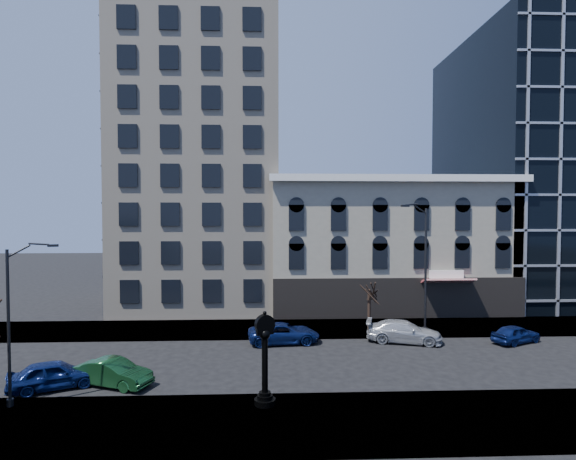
{
  "coord_description": "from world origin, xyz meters",
  "views": [
    {
      "loc": [
        0.71,
        -27.18,
        9.09
      ],
      "look_at": [
        2.0,
        4.0,
        8.0
      ],
      "focal_mm": 28.0,
      "sensor_mm": 36.0,
      "label": 1
    }
  ],
  "objects_px": {
    "street_clock": "(265,362)",
    "car_near_a": "(54,375)",
    "car_near_b": "(113,373)",
    "street_lamp_near": "(22,281)"
  },
  "relations": [
    {
      "from": "street_clock",
      "to": "street_lamp_near",
      "type": "xyz_separation_m",
      "value": [
        -11.36,
        0.49,
        3.86
      ]
    },
    {
      "from": "car_near_a",
      "to": "car_near_b",
      "type": "bearing_deg",
      "value": -109.21
    },
    {
      "from": "street_clock",
      "to": "street_lamp_near",
      "type": "height_order",
      "value": "street_lamp_near"
    },
    {
      "from": "street_lamp_near",
      "to": "car_near_a",
      "type": "relative_size",
      "value": 1.79
    },
    {
      "from": "street_lamp_near",
      "to": "car_near_a",
      "type": "xyz_separation_m",
      "value": [
        0.35,
        2.19,
        -5.25
      ]
    },
    {
      "from": "car_near_b",
      "to": "street_lamp_near",
      "type": "bearing_deg",
      "value": 147.91
    },
    {
      "from": "street_clock",
      "to": "car_near_a",
      "type": "height_order",
      "value": "street_clock"
    },
    {
      "from": "street_lamp_near",
      "to": "car_near_b",
      "type": "relative_size",
      "value": 1.85
    },
    {
      "from": "street_lamp_near",
      "to": "car_near_b",
      "type": "height_order",
      "value": "street_lamp_near"
    },
    {
      "from": "street_clock",
      "to": "car_near_b",
      "type": "bearing_deg",
      "value": 135.25
    }
  ]
}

